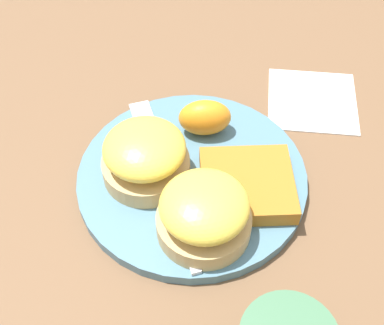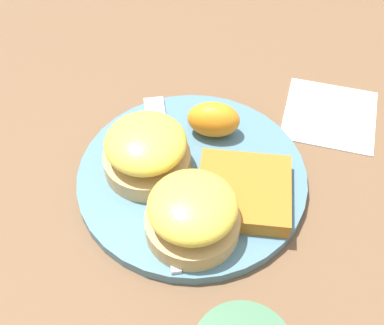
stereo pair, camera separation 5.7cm
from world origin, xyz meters
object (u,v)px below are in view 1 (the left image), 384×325
at_px(sandwich_benedict_left, 145,159).
at_px(fork, 160,166).
at_px(sandwich_benedict_right, 204,213).
at_px(orange_wedge, 205,118).
at_px(hashbrown_patty, 247,185).

relative_size(sandwich_benedict_left, fork, 0.41).
height_order(sandwich_benedict_right, orange_wedge, sandwich_benedict_right).
bearing_deg(hashbrown_patty, sandwich_benedict_left, -9.11).
xyz_separation_m(sandwich_benedict_left, fork, (-0.01, -0.01, -0.03)).
height_order(sandwich_benedict_right, fork, sandwich_benedict_right).
bearing_deg(sandwich_benedict_right, hashbrown_patty, -132.39).
relative_size(sandwich_benedict_right, orange_wedge, 1.58).
xyz_separation_m(sandwich_benedict_right, fork, (0.05, -0.08, -0.03)).
distance_m(sandwich_benedict_right, orange_wedge, 0.14).
bearing_deg(sandwich_benedict_left, hashbrown_patty, 170.89).
height_order(sandwich_benedict_right, hashbrown_patty, sandwich_benedict_right).
bearing_deg(orange_wedge, fork, 49.26).
xyz_separation_m(sandwich_benedict_left, orange_wedge, (-0.06, -0.07, -0.01)).
height_order(sandwich_benedict_left, hashbrown_patty, sandwich_benedict_left).
bearing_deg(hashbrown_patty, sandwich_benedict_right, 47.61).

